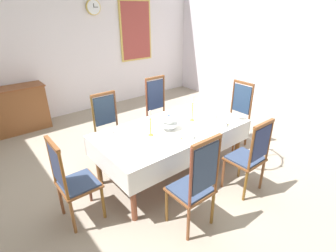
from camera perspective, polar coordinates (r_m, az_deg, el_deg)
ground at (r=4.16m, az=-0.74°, el=-9.24°), size 6.52×6.34×0.04m
back_wall at (r=6.30m, az=-20.40°, el=17.59°), size 6.52×0.08×3.33m
right_wall at (r=6.11m, az=25.22°, el=16.62°), size 0.08×6.34×3.33m
dining_table at (r=3.68m, az=1.00°, el=-1.44°), size 2.13×1.09×0.75m
tablecloth at (r=3.67m, az=1.01°, el=-1.34°), size 2.15×1.11×0.30m
chair_south_a at (r=2.85m, az=6.02°, el=-12.60°), size 0.44×0.42×1.18m
chair_north_a at (r=4.21m, az=-12.66°, el=-0.29°), size 0.44×0.42×1.10m
chair_south_b at (r=3.55m, az=17.50°, el=-6.20°), size 0.44×0.42×1.06m
chair_north_b at (r=4.69m, az=-1.87°, el=3.39°), size 0.44×0.42×1.19m
chair_head_west at (r=3.13m, az=-20.36°, el=-11.08°), size 0.42×0.44×1.08m
chair_head_east at (r=4.73m, az=14.72°, el=2.53°), size 0.42×0.44×1.14m
soup_tureen at (r=3.56m, az=0.19°, el=0.84°), size 0.26×0.26×0.21m
candlestick_west at (r=3.37m, az=-3.90°, el=0.07°), size 0.07×0.07×0.35m
candlestick_east at (r=3.82m, az=5.39°, el=3.38°), size 0.07×0.07×0.39m
bowl_near_left at (r=3.38m, az=4.71°, el=-2.22°), size 0.15×0.15×0.04m
bowl_near_right at (r=3.77m, az=11.58°, el=0.38°), size 0.18×0.18×0.04m
bowl_far_left at (r=4.23m, az=2.37°, el=3.68°), size 0.18×0.18×0.04m
bowl_far_right at (r=3.59m, az=-13.11°, el=-1.10°), size 0.16×0.16×0.04m
spoon_primary at (r=3.34m, az=3.13°, el=-2.82°), size 0.03×0.18×0.01m
spoon_secondary at (r=3.88m, az=12.43°, el=0.75°), size 0.05×0.18×0.01m
sideboard at (r=5.90m, az=-31.80°, el=2.72°), size 1.44×0.48×0.90m
mounted_clock at (r=6.41m, az=-16.13°, el=23.82°), size 0.33×0.06×0.33m
framed_painting at (r=6.96m, az=-7.08°, el=20.03°), size 0.89×0.05×1.43m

